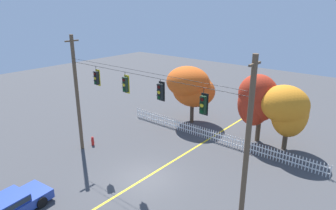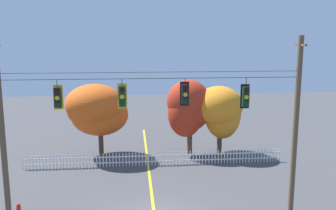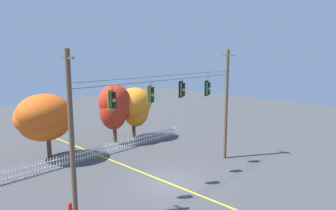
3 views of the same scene
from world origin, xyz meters
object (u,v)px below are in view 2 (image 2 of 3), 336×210
object	(u,v)px
traffic_signal_northbound_primary	(122,96)
autumn_oak_far_east	(220,110)
traffic_signal_eastbound_side	(58,97)
autumn_maple_mid	(189,107)
traffic_signal_southbound_primary	(185,94)
fire_hydrant	(19,210)
autumn_maple_near_fence	(96,109)
traffic_signal_westbound_side	(246,97)

from	to	relation	value
traffic_signal_northbound_primary	autumn_oak_far_east	bearing A→B (deg)	55.08
traffic_signal_eastbound_side	autumn_maple_mid	world-z (taller)	traffic_signal_eastbound_side
traffic_signal_southbound_primary	autumn_oak_far_east	xyz separation A→B (m)	(4.10, 10.02, -2.78)
traffic_signal_northbound_primary	traffic_signal_southbound_primary	size ratio (longest dim) A/B	1.06
autumn_oak_far_east	fire_hydrant	distance (m)	15.59
autumn_maple_near_fence	autumn_maple_mid	size ratio (longest dim) A/B	0.96
traffic_signal_eastbound_side	autumn_maple_near_fence	distance (m)	10.63
traffic_signal_westbound_side	fire_hydrant	distance (m)	12.48
traffic_signal_southbound_primary	autumn_oak_far_east	distance (m)	11.18
traffic_signal_westbound_side	autumn_maple_near_fence	size ratio (longest dim) A/B	0.27
autumn_oak_far_east	traffic_signal_southbound_primary	bearing A→B (deg)	-112.23
traffic_signal_eastbound_side	autumn_oak_far_east	bearing A→B (deg)	45.39
traffic_signal_eastbound_side	traffic_signal_westbound_side	distance (m)	8.69
traffic_signal_eastbound_side	traffic_signal_northbound_primary	size ratio (longest dim) A/B	0.99
traffic_signal_eastbound_side	traffic_signal_northbound_primary	bearing A→B (deg)	0.01
traffic_signal_northbound_primary	autumn_maple_mid	xyz separation A→B (m)	(4.60, 9.89, -2.44)
traffic_signal_eastbound_side	autumn_maple_mid	size ratio (longest dim) A/B	0.24
autumn_oak_far_east	fire_hydrant	size ratio (longest dim) A/B	7.09
traffic_signal_eastbound_side	fire_hydrant	world-z (taller)	traffic_signal_eastbound_side
traffic_signal_southbound_primary	traffic_signal_northbound_primary	bearing A→B (deg)	179.99
traffic_signal_eastbound_side	traffic_signal_westbound_side	world-z (taller)	same
fire_hydrant	traffic_signal_eastbound_side	bearing A→B (deg)	-20.60
traffic_signal_northbound_primary	autumn_maple_mid	distance (m)	11.18
traffic_signal_northbound_primary	autumn_maple_near_fence	size ratio (longest dim) A/B	0.25
fire_hydrant	traffic_signal_northbound_primary	bearing A→B (deg)	-9.62
traffic_signal_northbound_primary	autumn_maple_near_fence	xyz separation A→B (m)	(-2.22, 10.29, -2.59)
traffic_signal_westbound_side	autumn_maple_mid	distance (m)	10.24
traffic_signal_eastbound_side	fire_hydrant	distance (m)	6.34
autumn_maple_near_fence	traffic_signal_eastbound_side	bearing A→B (deg)	-93.73
autumn_oak_far_east	fire_hydrant	xyz separation A→B (m)	(-12.26, -9.13, -3.09)
traffic_signal_southbound_primary	fire_hydrant	bearing A→B (deg)	173.76
traffic_signal_northbound_primary	fire_hydrant	xyz separation A→B (m)	(-5.27, 0.89, -5.82)
traffic_signal_northbound_primary	autumn_maple_mid	size ratio (longest dim) A/B	0.24
traffic_signal_westbound_side	autumn_oak_far_east	xyz separation A→B (m)	(1.20, 10.02, -2.62)
traffic_signal_eastbound_side	traffic_signal_southbound_primary	bearing A→B (deg)	0.00
autumn_maple_near_fence	autumn_maple_mid	distance (m)	6.83
traffic_signal_southbound_primary	fire_hydrant	world-z (taller)	traffic_signal_southbound_primary
traffic_signal_eastbound_side	autumn_oak_far_east	xyz separation A→B (m)	(9.88, 10.02, -2.71)
traffic_signal_westbound_side	autumn_oak_far_east	bearing A→B (deg)	83.19
traffic_signal_westbound_side	autumn_maple_mid	bearing A→B (deg)	96.93
traffic_signal_eastbound_side	traffic_signal_westbound_side	xyz separation A→B (m)	(8.69, 0.00, -0.10)
traffic_signal_northbound_primary	traffic_signal_westbound_side	distance (m)	5.80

